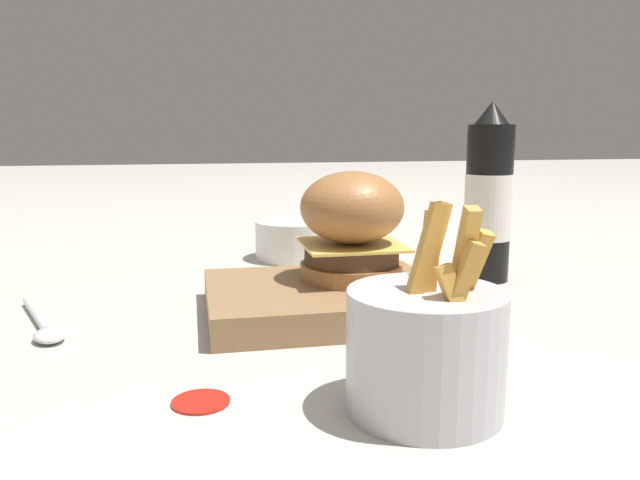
# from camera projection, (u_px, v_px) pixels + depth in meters

# --- Properties ---
(ground_plane) EXTENTS (6.00, 6.00, 0.00)m
(ground_plane) POSITION_uv_depth(u_px,v_px,m) (326.00, 316.00, 0.68)
(ground_plane) COLOR #B7B2A8
(serving_board) EXTENTS (0.25, 0.21, 0.03)m
(serving_board) POSITION_uv_depth(u_px,v_px,m) (320.00, 299.00, 0.68)
(serving_board) COLOR olive
(serving_board) RESTS_ON ground_plane
(burger) EXTENTS (0.12, 0.12, 0.12)m
(burger) POSITION_uv_depth(u_px,v_px,m) (352.00, 225.00, 0.70)
(burger) COLOR #9E6638
(burger) RESTS_ON serving_board
(ketchup_bottle) EXTENTS (0.06, 0.06, 0.24)m
(ketchup_bottle) POSITION_uv_depth(u_px,v_px,m) (488.00, 200.00, 0.82)
(ketchup_bottle) COLOR black
(ketchup_bottle) RESTS_ON ground_plane
(fries_basket) EXTENTS (0.11, 0.11, 0.15)m
(fries_basket) POSITION_uv_depth(u_px,v_px,m) (426.00, 348.00, 0.44)
(fries_basket) COLOR #B7B7BC
(fries_basket) RESTS_ON ground_plane
(side_bowl) EXTENTS (0.13, 0.13, 0.06)m
(side_bowl) POSITION_uv_depth(u_px,v_px,m) (296.00, 238.00, 0.97)
(side_bowl) COLOR silver
(side_bowl) RESTS_ON ground_plane
(spoon) EXTENTS (0.08, 0.16, 0.01)m
(spoon) POSITION_uv_depth(u_px,v_px,m) (44.00, 328.00, 0.62)
(spoon) COLOR silver
(spoon) RESTS_ON ground_plane
(ketchup_puddle) EXTENTS (0.04, 0.04, 0.00)m
(ketchup_puddle) POSITION_uv_depth(u_px,v_px,m) (201.00, 400.00, 0.46)
(ketchup_puddle) COLOR #B21E14
(ketchup_puddle) RESTS_ON ground_plane
(parchment_square) EXTENTS (0.18, 0.18, 0.00)m
(parchment_square) POSITION_uv_depth(u_px,v_px,m) (395.00, 263.00, 0.94)
(parchment_square) COLOR beige
(parchment_square) RESTS_ON ground_plane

